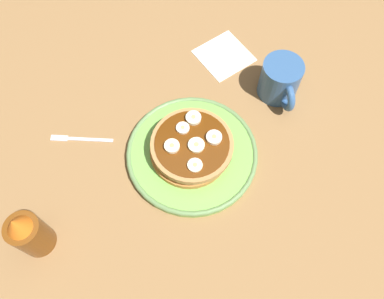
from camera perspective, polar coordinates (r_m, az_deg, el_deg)
The scene contains 13 objects.
ground_plane at distance 80.46cm, azimuth 0.00°, elevation -1.32°, with size 140.00×140.00×3.00cm, color olive.
plate at distance 78.24cm, azimuth 0.00°, elevation -0.56°, with size 26.39×26.39×1.78cm.
pancake_stack at distance 76.12cm, azimuth -0.16°, elevation 0.54°, with size 16.06×16.47×4.04cm.
banana_slice_0 at distance 73.67cm, azimuth 0.63°, elevation 0.62°, with size 3.18×3.18×0.86cm.
banana_slice_1 at distance 75.50cm, azimuth -1.36°, elevation 3.14°, with size 2.61×2.61×0.77cm.
banana_slice_2 at distance 74.66cm, azimuth 3.15°, elevation 2.07°, with size 3.06×3.06×1.03cm.
banana_slice_3 at distance 71.97cm, azimuth 0.44°, elevation -2.33°, with size 2.84×2.84×0.69cm.
banana_slice_4 at distance 73.61cm, azimuth -2.96°, elevation 0.48°, with size 2.95×2.95×0.97cm.
banana_slice_5 at distance 76.48cm, azimuth 0.21°, elevation 4.62°, with size 3.06×3.06×1.01cm.
coffee_mug at distance 85.27cm, azimuth 12.83°, elevation 9.86°, with size 11.89×8.48×8.70cm.
napkin at distance 93.25cm, azimuth 4.71°, elevation 13.57°, with size 11.00×11.00×0.30cm, color white.
fork at distance 83.94cm, azimuth -16.37°, elevation 1.53°, with size 4.54×12.76×0.50cm.
syrup_bottle at distance 73.19cm, azimuth -22.77°, elevation -11.26°, with size 5.95×5.95×13.05cm.
Camera 1 is at (33.13, -7.64, 71.42)cm, focal length 36.44 mm.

